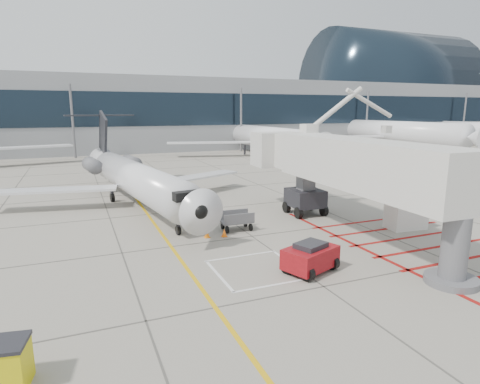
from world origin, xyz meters
name	(u,v)px	position (x,y,z in m)	size (l,w,h in m)	color
ground_plane	(282,257)	(0.00, 0.00, 0.00)	(260.00, 260.00, 0.00)	gray
regional_jet	(144,164)	(-5.21, 12.85, 3.81)	(23.04, 29.05, 7.61)	silver
jet_bridge	(361,174)	(5.84, 1.05, 4.10)	(9.71, 20.50, 8.20)	silver
pushback_tug	(310,256)	(0.38, -2.23, 0.79)	(2.70, 1.68, 1.57)	maroon
baggage_cart	(237,221)	(-0.40, 5.64, 0.66)	(2.09, 1.32, 1.32)	#525256
ground_power_unit	(406,214)	(10.33, 1.66, 0.99)	(2.51, 1.47, 1.99)	silver
cone_nose	(207,234)	(-2.71, 4.88, 0.25)	(0.36, 0.36, 0.49)	orange
cone_side	(224,233)	(-1.65, 4.62, 0.24)	(0.35, 0.35, 0.49)	#EB5D0C
terminal_building	(171,114)	(10.00, 70.00, 7.00)	(180.00, 28.00, 14.00)	gray
terminal_glass_band	(188,109)	(10.00, 55.95, 8.00)	(180.00, 0.10, 6.00)	black
terminal_dome	(389,87)	(70.00, 70.00, 14.00)	(40.00, 28.00, 28.00)	black
bg_aircraft_c	(264,123)	(20.97, 46.00, 5.61)	(33.66, 37.40, 11.22)	silver
bg_aircraft_d	(388,118)	(48.63, 46.00, 6.38)	(38.27, 42.52, 12.76)	silver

